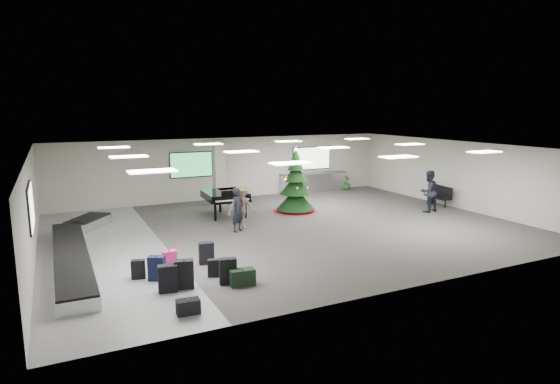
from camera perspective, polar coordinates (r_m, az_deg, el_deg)
name	(u,v)px	position (r m, az deg, el deg)	size (l,w,h in m)	color
ground	(289,228)	(18.71, 1.12, -4.43)	(18.00, 18.00, 0.00)	#363431
room_envelope	(273,169)	(18.69, -0.84, 2.84)	(18.02, 14.02, 3.21)	#AEAA9F
baggage_carousel	(75,249)	(16.65, -23.68, -6.42)	(2.28, 9.71, 0.43)	silver
service_counter	(314,182)	(26.67, 4.17, 1.18)	(4.05, 0.65, 1.08)	silver
suitcase_0	(184,274)	(12.82, -11.61, -9.80)	(0.56, 0.39, 0.81)	black
suitcase_1	(228,271)	(12.97, -6.37, -9.56)	(0.51, 0.34, 0.74)	black
pink_suitcase	(169,262)	(14.12, -13.35, -8.26)	(0.43, 0.25, 0.67)	#DD1C67
suitcase_3	(206,253)	(14.64, -8.96, -7.38)	(0.49, 0.32, 0.70)	black
navy_suitcase	(157,268)	(13.58, -14.79, -8.98)	(0.52, 0.44, 0.72)	black
suitcase_5	(168,279)	(12.70, -13.54, -10.22)	(0.51, 0.33, 0.75)	black
green_duffel	(242,277)	(12.88, -4.62, -10.32)	(0.70, 0.40, 0.47)	black
suitcase_7	(214,268)	(13.58, -8.06, -9.16)	(0.39, 0.29, 0.52)	black
suitcase_8	(138,269)	(13.86, -16.89, -9.01)	(0.42, 0.30, 0.57)	black
black_duffel	(188,307)	(11.39, -11.13, -13.57)	(0.56, 0.33, 0.37)	black
christmas_tree	(296,190)	(21.49, 1.92, 0.31)	(2.11, 2.11, 3.01)	maroon
grand_piano	(225,196)	(20.73, -6.67, -0.48)	(1.83, 2.29, 1.27)	black
bench	(439,194)	(24.16, 18.82, -0.27)	(0.74, 1.62, 0.99)	black
traveler_a	(238,210)	(18.10, -5.16, -2.18)	(0.63, 0.41, 1.72)	black
traveler_b	(242,207)	(18.47, -4.71, -1.77)	(1.17, 0.67, 1.81)	#7D664D
traveler_bench	(429,191)	(22.44, 17.66, 0.07)	(0.93, 0.73, 1.92)	black
potted_plant_left	(287,188)	(25.71, 0.86, 0.54)	(0.44, 0.36, 0.80)	#164215
potted_plant_right	(346,183)	(27.49, 8.07, 1.13)	(0.48, 0.48, 0.85)	#164215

